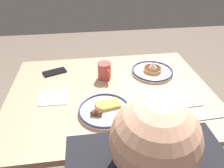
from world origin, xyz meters
The scene contains 11 objects.
ground_plane centered at (0.00, 0.00, 0.00)m, with size 6.00×6.00×0.00m, color #6E6052.
dining_table centered at (0.00, 0.00, 0.61)m, with size 1.14×0.85×0.73m.
plate_near_main centered at (-0.29, -0.16, 0.74)m, with size 0.26×0.26×0.08m.
plate_center_pancakes centered at (0.06, 0.18, 0.74)m, with size 0.26×0.26×0.05m.
coffee_mug centered at (0.02, -0.14, 0.78)m, with size 0.08×0.11×0.10m.
drinking_glass centered at (-0.23, 0.31, 0.79)m, with size 0.08×0.08×0.14m.
cell_phone centered at (0.33, -0.25, 0.73)m, with size 0.14×0.07×0.01m, color black.
paper_napkin centered at (0.32, 0.02, 0.73)m, with size 0.15×0.14×0.00m, color white.
fork_near centered at (-0.42, 0.29, 0.73)m, with size 0.18×0.03×0.01m.
fork_far centered at (-0.36, 0.19, 0.73)m, with size 0.19×0.03×0.01m.
butter_knife centered at (-0.17, 0.17, 0.73)m, with size 0.22×0.04×0.01m.
Camera 1 is at (0.12, 0.95, 1.42)m, focal length 33.39 mm.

